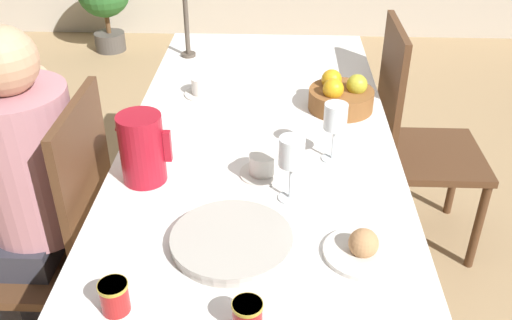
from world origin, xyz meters
TOP-DOWN VIEW (x-y plane):
  - ground_plane at (0.00, 0.00)m, footprint 20.00×20.00m
  - dining_table at (0.00, 0.00)m, footprint 0.86×1.82m
  - chair_person_side at (-0.61, -0.30)m, footprint 0.42×0.42m
  - chair_opposite at (0.61, 0.38)m, footprint 0.42×0.42m
  - person_seated at (-0.70, -0.26)m, footprint 0.39×0.41m
  - red_pitcher at (-0.31, -0.31)m, footprint 0.15×0.12m
  - wine_glass_water at (0.22, -0.18)m, footprint 0.07×0.07m
  - wine_glass_juice at (0.10, -0.39)m, footprint 0.07×0.07m
  - teacup_near_person at (0.02, -0.27)m, footprint 0.13×0.13m
  - teacup_across at (-0.22, 0.25)m, footprint 0.13×0.13m
  - serving_tray at (-0.05, -0.59)m, footprint 0.30×0.30m
  - bread_plate at (0.27, -0.60)m, footprint 0.19×0.19m
  - jam_jar_amber at (-0.27, -0.80)m, footprint 0.06×0.06m
  - jam_jar_red at (0.01, -0.84)m, footprint 0.06×0.06m
  - fruit_bowl at (0.28, 0.16)m, footprint 0.22×0.22m
  - candlestick_tall at (-0.32, 0.63)m, footprint 0.06×0.06m

SIDE VIEW (x-z plane):
  - ground_plane at x=0.00m, z-range 0.00..0.00m
  - chair_person_side at x=-0.61m, z-range 0.02..0.98m
  - chair_opposite at x=0.61m, z-range 0.02..0.98m
  - dining_table at x=0.00m, z-range 0.27..1.01m
  - person_seated at x=-0.70m, z-range 0.11..1.27m
  - serving_tray at x=-0.05m, z-range 0.74..0.77m
  - bread_plate at x=0.27m, z-range 0.72..0.80m
  - teacup_near_person at x=0.02m, z-range 0.74..0.80m
  - teacup_across at x=-0.22m, z-range 0.74..0.80m
  - jam_jar_amber at x=-0.27m, z-range 0.74..0.82m
  - jam_jar_red at x=0.01m, z-range 0.74..0.82m
  - fruit_bowl at x=0.28m, z-range 0.73..0.85m
  - red_pitcher at x=-0.31m, z-range 0.74..0.94m
  - candlestick_tall at x=-0.32m, z-range 0.70..1.04m
  - wine_glass_water at x=0.22m, z-range 0.78..0.97m
  - wine_glass_juice at x=0.10m, z-range 0.78..0.97m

